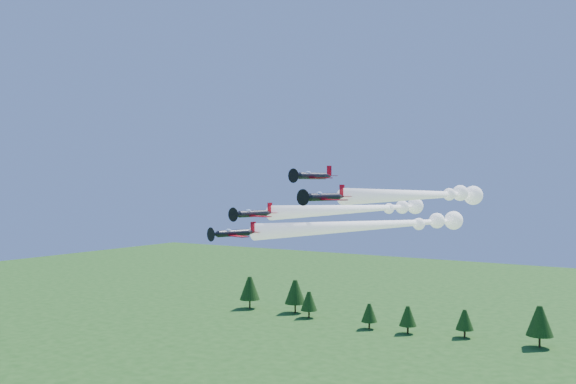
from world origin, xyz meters
The scene contains 5 objects.
plane_lead centered at (8.18, 21.91, 38.96)m, with size 22.23×55.90×3.70m.
plane_left centered at (-1.95, 34.96, 41.24)m, with size 15.21×57.32×3.70m.
plane_right centered at (15.61, 24.10, 44.36)m, with size 14.77×49.90×3.70m.
plane_slot centered at (2.86, 6.27, 47.58)m, with size 8.40×9.26×2.94m.
treeline centered at (-6.59, 109.60, 6.76)m, with size 175.88×21.64×11.85m.
Camera 1 is at (56.07, -83.88, 46.09)m, focal length 40.00 mm.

